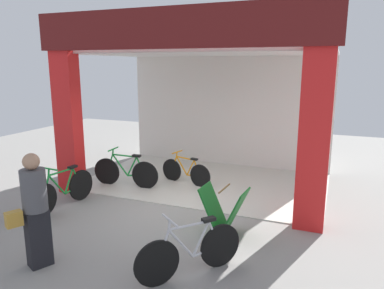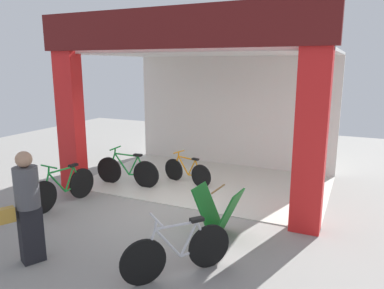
{
  "view_description": "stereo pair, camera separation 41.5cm",
  "coord_description": "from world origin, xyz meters",
  "px_view_note": "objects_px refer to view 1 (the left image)",
  "views": [
    {
      "loc": [
        3.0,
        -6.56,
        2.91
      ],
      "look_at": [
        0.0,
        0.91,
        1.15
      ],
      "focal_mm": 34.32,
      "sensor_mm": 36.0,
      "label": 1
    },
    {
      "loc": [
        3.38,
        -6.39,
        2.91
      ],
      "look_at": [
        0.0,
        0.91,
        1.15
      ],
      "focal_mm": 34.32,
      "sensor_mm": 36.0,
      "label": 2
    }
  ],
  "objects_px": {
    "bicycle_parked_1": "(63,190)",
    "sandwich_board_sign": "(224,211)",
    "pedestrian_1": "(35,209)",
    "bicycle_inside_0": "(186,172)",
    "bicycle_parked_0": "(190,251)",
    "bicycle_inside_1": "(126,172)"
  },
  "relations": [
    {
      "from": "bicycle_inside_1",
      "to": "sandwich_board_sign",
      "type": "relative_size",
      "value": 1.98
    },
    {
      "from": "bicycle_inside_0",
      "to": "bicycle_parked_0",
      "type": "height_order",
      "value": "bicycle_parked_0"
    },
    {
      "from": "pedestrian_1",
      "to": "bicycle_inside_1",
      "type": "bearing_deg",
      "value": 101.53
    },
    {
      "from": "bicycle_parked_0",
      "to": "sandwich_board_sign",
      "type": "bearing_deg",
      "value": 88.1
    },
    {
      "from": "sandwich_board_sign",
      "to": "pedestrian_1",
      "type": "distance_m",
      "value": 3.03
    },
    {
      "from": "bicycle_inside_0",
      "to": "bicycle_parked_0",
      "type": "distance_m",
      "value": 4.04
    },
    {
      "from": "bicycle_parked_0",
      "to": "pedestrian_1",
      "type": "xyz_separation_m",
      "value": [
        -2.17,
        -0.58,
        0.52
      ]
    },
    {
      "from": "bicycle_inside_1",
      "to": "sandwich_board_sign",
      "type": "distance_m",
      "value": 3.33
    },
    {
      "from": "bicycle_parked_1",
      "to": "sandwich_board_sign",
      "type": "xyz_separation_m",
      "value": [
        3.43,
        0.08,
        0.05
      ]
    },
    {
      "from": "bicycle_parked_0",
      "to": "bicycle_parked_1",
      "type": "relative_size",
      "value": 0.78
    },
    {
      "from": "bicycle_inside_0",
      "to": "pedestrian_1",
      "type": "bearing_deg",
      "value": -97.28
    },
    {
      "from": "pedestrian_1",
      "to": "sandwich_board_sign",
      "type": "bearing_deg",
      "value": 42.21
    },
    {
      "from": "sandwich_board_sign",
      "to": "bicycle_inside_1",
      "type": "bearing_deg",
      "value": 152.3
    },
    {
      "from": "bicycle_inside_1",
      "to": "pedestrian_1",
      "type": "distance_m",
      "value": 3.67
    },
    {
      "from": "bicycle_parked_0",
      "to": "pedestrian_1",
      "type": "height_order",
      "value": "pedestrian_1"
    },
    {
      "from": "bicycle_parked_0",
      "to": "bicycle_inside_1",
      "type": "bearing_deg",
      "value": 134.24
    },
    {
      "from": "bicycle_parked_1",
      "to": "pedestrian_1",
      "type": "bearing_deg",
      "value": -57.91
    },
    {
      "from": "bicycle_parked_1",
      "to": "pedestrian_1",
      "type": "relative_size",
      "value": 0.99
    },
    {
      "from": "bicycle_inside_0",
      "to": "bicycle_parked_0",
      "type": "bearing_deg",
      "value": -66.24
    },
    {
      "from": "bicycle_inside_1",
      "to": "bicycle_parked_1",
      "type": "bearing_deg",
      "value": -106.57
    },
    {
      "from": "bicycle_inside_1",
      "to": "bicycle_parked_0",
      "type": "relative_size",
      "value": 1.28
    },
    {
      "from": "bicycle_inside_0",
      "to": "sandwich_board_sign",
      "type": "relative_size",
      "value": 1.65
    }
  ]
}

